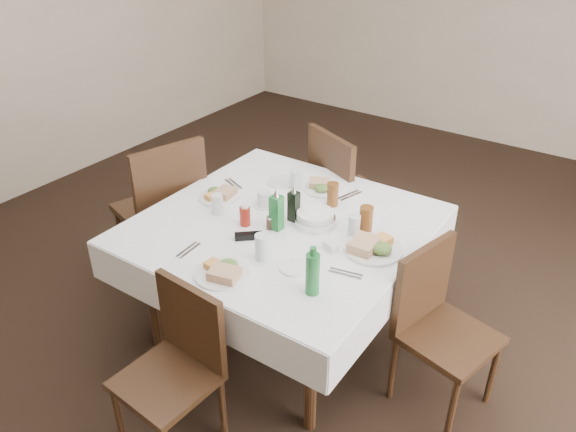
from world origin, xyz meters
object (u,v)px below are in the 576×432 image
Objects in this scene: coffee_mug at (265,199)px; chair_south at (178,359)px; oil_cruet_dark at (294,205)px; chair_east at (436,318)px; water_w at (217,204)px; green_bottle at (313,273)px; water_n at (296,180)px; bread_basket at (315,218)px; ketchup_bottle at (245,215)px; water_s at (262,247)px; oil_cruet_green at (277,211)px; chair_north at (343,190)px; chair_west at (165,204)px; water_e at (354,226)px; dining_table at (282,233)px.

chair_south is at bearing -76.43° from coffee_mug.
chair_east is at bearing -1.65° from oil_cruet_dark.
green_bottle is at bearing -20.26° from water_w.
water_n reaches higher than chair_south.
chair_east is 3.90× the size of bread_basket.
ketchup_bottle reaches higher than chair_east.
water_s is 0.53m from water_w.
chair_east is 3.99× the size of oil_cruet_dark.
ketchup_bottle is (-0.20, 0.76, 0.34)m from chair_south.
coffee_mug is (-0.21, 0.17, -0.07)m from oil_cruet_green.
green_bottle is at bearing -38.34° from coffee_mug.
coffee_mug is at bearing 176.76° from chair_east.
chair_north is 0.83m from bread_basket.
chair_north is 4.42× the size of bread_basket.
chair_west is 4.58× the size of bread_basket.
water_n is 0.53× the size of bread_basket.
chair_west is (-0.83, -0.87, 0.02)m from chair_north.
water_n is at bearing 111.98° from oil_cruet_green.
chair_east is at bearing -7.83° from water_e.
chair_south is 0.96× the size of chair_east.
bread_basket is (0.15, 0.09, 0.11)m from dining_table.
green_bottle is (0.35, -0.09, 0.04)m from water_s.
coffee_mug is (-0.20, 0.10, 0.11)m from dining_table.
water_s is (0.07, 0.56, 0.35)m from chair_south.
ketchup_bottle reaches higher than chair_south.
bread_basket is 0.92× the size of green_bottle.
green_bottle is (0.43, 0.47, 0.39)m from chair_south.
water_s reaches higher than water_n.
chair_west reaches higher than ketchup_bottle.
water_e is at bearing 15.29° from dining_table.
green_bottle reaches higher than water_n.
coffee_mug is at bearing -97.49° from chair_north.
oil_cruet_dark is (-0.01, 0.95, 0.37)m from chair_south.
coffee_mug is at bearing 179.50° from bread_basket.
water_n is 0.54m from water_w.
chair_east is 1.85m from chair_west.
chair_west reaches higher than oil_cruet_green.
water_e reaches higher than water_w.
chair_north is 0.96× the size of chair_west.
coffee_mug is at bearing 8.53° from chair_west.
oil_cruet_green reaches higher than water_e.
oil_cruet_green reaches higher than bread_basket.
water_e is 0.59m from ketchup_bottle.
water_n reaches higher than coffee_mug.
water_e is at bearing -26.02° from water_n.
chair_north is at bearing 81.19° from water_n.
ketchup_bottle is at bearing -134.53° from oil_cruet_dark.
coffee_mug is (-0.10, -0.76, 0.23)m from chair_north.
chair_west is 0.62m from water_w.
water_n is 0.51m from ketchup_bottle.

